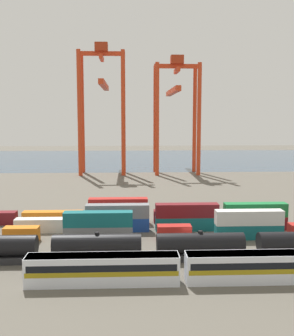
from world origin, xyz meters
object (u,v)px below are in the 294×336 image
object	(u,v)px
passenger_train	(260,266)
shipping_container_3	(174,232)
gantry_crane_central	(176,102)
shipping_container_1	(98,233)
gantry_crane_west	(102,97)
shipping_container_20	(183,216)
shipping_container_13	(255,223)
freight_tank_row	(149,247)
shipping_container_4	(249,231)

from	to	relation	value
passenger_train	shipping_container_3	bearing A→B (deg)	115.73
shipping_container_3	gantry_crane_central	world-z (taller)	gantry_crane_central
passenger_train	shipping_container_3	size ratio (longest dim) A/B	10.19
passenger_train	shipping_container_1	xyz separation A→B (m)	(-22.81, 19.41, -0.84)
gantry_crane_west	gantry_crane_central	size ratio (longest dim) A/B	1.10
shipping_container_20	gantry_crane_central	world-z (taller)	gantry_crane_central
shipping_container_13	shipping_container_20	world-z (taller)	same
freight_tank_row	shipping_container_4	distance (m)	21.41
shipping_container_3	gantry_crane_west	xyz separation A→B (m)	(-18.14, 91.03, 28.44)
passenger_train	gantry_crane_west	distance (m)	117.11
freight_tank_row	shipping_container_3	size ratio (longest dim) A/B	9.98
shipping_container_4	shipping_container_13	world-z (taller)	same
freight_tank_row	shipping_container_13	size ratio (longest dim) A/B	4.98
shipping_container_3	shipping_container_13	size ratio (longest dim) A/B	0.50
passenger_train	shipping_container_3	distance (m)	21.57
freight_tank_row	shipping_container_3	world-z (taller)	freight_tank_row
shipping_container_1	gantry_crane_west	bearing A→B (deg)	92.94
freight_tank_row	shipping_container_13	bearing A→B (deg)	38.06
passenger_train	gantry_crane_west	xyz separation A→B (m)	(-27.49, 110.45, 27.60)
shipping_container_1	shipping_container_3	xyz separation A→B (m)	(13.46, 0.00, 0.00)
shipping_container_3	shipping_container_13	xyz separation A→B (m)	(16.46, 6.04, 0.00)
shipping_container_1	shipping_container_3	world-z (taller)	same
shipping_container_4	shipping_container_13	size ratio (longest dim) A/B	1.00
shipping_container_1	gantry_crane_west	distance (m)	95.49
shipping_container_1	passenger_train	bearing A→B (deg)	-40.40
shipping_container_3	gantry_crane_central	bearing A→B (deg)	83.55
shipping_container_13	gantry_crane_west	bearing A→B (deg)	112.15
passenger_train	shipping_container_4	size ratio (longest dim) A/B	5.09
shipping_container_4	gantry_crane_central	xyz separation A→B (m)	(-3.10, 91.54, 26.26)
shipping_container_20	gantry_crane_central	xyz separation A→B (m)	(7.21, 79.45, 26.26)
passenger_train	gantry_crane_west	bearing A→B (deg)	103.98
gantry_crane_west	shipping_container_3	bearing A→B (deg)	-78.73
shipping_container_1	shipping_container_4	bearing A→B (deg)	0.00
freight_tank_row	shipping_container_1	world-z (taller)	freight_tank_row
shipping_container_3	shipping_container_20	bearing A→B (deg)	75.41
shipping_container_4	shipping_container_13	xyz separation A→B (m)	(3.01, 6.04, 0.00)
shipping_container_1	shipping_container_3	distance (m)	13.46
shipping_container_20	gantry_crane_west	world-z (taller)	gantry_crane_west
shipping_container_20	gantry_crane_central	bearing A→B (deg)	84.81
freight_tank_row	shipping_container_1	distance (m)	13.71
shipping_container_3	shipping_container_4	xyz separation A→B (m)	(13.46, 0.00, 0.00)
shipping_container_4	shipping_container_20	size ratio (longest dim) A/B	1.00
shipping_container_3	gantry_crane_west	distance (m)	97.08
shipping_container_3	gantry_crane_central	distance (m)	95.79
freight_tank_row	gantry_crane_central	world-z (taller)	gantry_crane_central
gantry_crane_west	gantry_crane_central	world-z (taller)	gantry_crane_west
passenger_train	shipping_container_4	world-z (taller)	passenger_train
passenger_train	shipping_container_13	size ratio (longest dim) A/B	5.09
shipping_container_1	shipping_container_13	distance (m)	30.52
shipping_container_1	shipping_container_4	size ratio (longest dim) A/B	1.00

